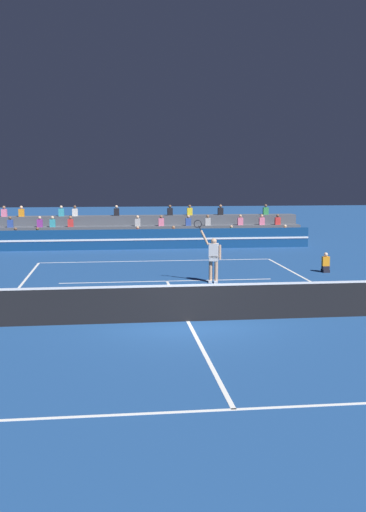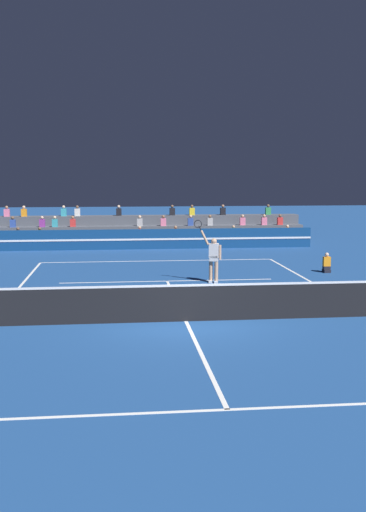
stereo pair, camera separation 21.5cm
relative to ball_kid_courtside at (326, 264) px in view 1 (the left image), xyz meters
name	(u,v)px [view 1 (the left image)]	position (x,y,z in m)	size (l,w,h in m)	color
ground_plane	(188,321)	(-6.86, -7.75, -0.33)	(120.00, 120.00, 0.00)	navy
court_lines	(188,321)	(-6.86, -7.75, -0.33)	(11.10, 23.90, 0.01)	white
tennis_net	(188,302)	(-6.86, -7.75, 0.21)	(12.00, 0.10, 1.10)	black
sponsor_banner_wall	(150,239)	(-6.86, 8.79, 0.22)	(18.00, 0.26, 1.10)	navy
bleacher_stand	(147,233)	(-6.86, 11.32, 0.32)	(18.30, 2.85, 2.28)	#4C515B
ball_kid_courtside	(326,264)	(0.00, 0.00, 0.00)	(0.30, 0.36, 0.84)	black
tennis_player	(213,257)	(-5.14, -1.86, 0.66)	(1.07, 0.48, 2.45)	tan
tennis_ball	(211,267)	(-4.60, 1.89, -0.30)	(0.07, 0.07, 0.07)	#C6DB33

